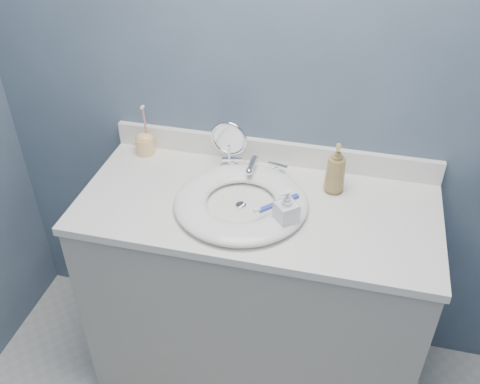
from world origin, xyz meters
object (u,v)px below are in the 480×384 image
(makeup_mirror, at_px, (229,144))
(soap_bottle_clear, at_px, (286,210))
(soap_bottle_amber, at_px, (336,169))
(toothbrush_holder, at_px, (145,143))

(makeup_mirror, height_order, soap_bottle_clear, makeup_mirror)
(soap_bottle_amber, bearing_deg, toothbrush_holder, 168.69)
(soap_bottle_amber, height_order, toothbrush_holder, toothbrush_holder)
(makeup_mirror, bearing_deg, soap_bottle_amber, -0.71)
(makeup_mirror, xyz_separation_m, soap_bottle_amber, (0.39, -0.04, -0.02))
(makeup_mirror, height_order, toothbrush_holder, toothbrush_holder)
(soap_bottle_clear, bearing_deg, soap_bottle_amber, 109.22)
(makeup_mirror, distance_m, soap_bottle_amber, 0.39)
(soap_bottle_clear, distance_m, toothbrush_holder, 0.68)
(soap_bottle_clear, height_order, toothbrush_holder, toothbrush_holder)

